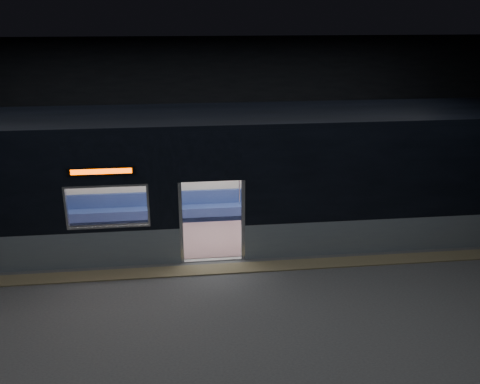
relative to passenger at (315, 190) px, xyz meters
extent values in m
cube|color=#47494C|center=(-3.16, -3.55, -0.83)|extent=(24.00, 14.00, 0.01)
cube|color=black|center=(-3.16, -3.55, 4.15)|extent=(24.00, 14.00, 0.04)
cube|color=black|center=(-3.16, 3.43, 1.67)|extent=(24.00, 0.04, 5.00)
cube|color=#8C7F59|center=(-3.16, -3.00, -0.81)|extent=(22.80, 0.50, 0.03)
cube|color=gray|center=(-8.01, -2.49, -0.38)|extent=(8.30, 0.12, 0.90)
cube|color=gray|center=(1.69, -2.49, -0.38)|extent=(8.30, 0.12, 0.90)
cube|color=black|center=(1.69, -2.49, 1.22)|extent=(8.30, 0.12, 2.30)
cube|color=black|center=(-3.16, -2.49, 1.80)|extent=(1.40, 0.12, 1.15)
cube|color=#B7BABC|center=(-3.90, -2.49, 0.20)|extent=(0.08, 0.14, 2.05)
cube|color=#B7BABC|center=(-2.42, -2.49, 0.20)|extent=(0.08, 0.14, 2.05)
cube|color=black|center=(-5.61, -2.57, 1.56)|extent=(1.50, 0.04, 0.18)
cube|color=#EF4100|center=(-5.61, -2.57, 1.56)|extent=(1.34, 0.03, 0.12)
cube|color=beige|center=(-3.16, 0.39, 0.77)|extent=(18.00, 0.12, 3.20)
cube|color=black|center=(-3.16, -1.05, 2.45)|extent=(18.00, 3.00, 0.15)
cube|color=gray|center=(-3.16, -1.05, -0.81)|extent=(17.76, 2.76, 0.04)
cube|color=beige|center=(-3.16, -1.05, 1.52)|extent=(17.76, 2.76, 0.10)
cube|color=navy|center=(-3.16, 0.07, -0.58)|extent=(11.00, 0.48, 0.41)
cube|color=navy|center=(-3.16, 0.26, -0.18)|extent=(11.00, 0.10, 0.40)
cube|color=#7F5D60|center=(-6.46, -2.14, -0.58)|extent=(4.40, 0.48, 0.41)
cube|color=#7F5D60|center=(0.14, -2.14, -0.58)|extent=(4.40, 0.48, 0.41)
cylinder|color=silver|center=(-4.11, -2.18, 0.34)|extent=(0.04, 0.04, 2.26)
cylinder|color=silver|center=(-4.11, 0.08, 0.34)|extent=(0.04, 0.04, 2.26)
cylinder|color=silver|center=(-2.21, -2.18, 0.34)|extent=(0.04, 0.04, 2.26)
cylinder|color=silver|center=(-2.21, 0.08, 0.34)|extent=(0.04, 0.04, 2.26)
cylinder|color=silver|center=(-3.16, 0.03, 1.12)|extent=(11.00, 0.03, 0.03)
cube|color=black|center=(-0.11, -0.16, -0.29)|extent=(0.18, 0.50, 0.17)
cube|color=black|center=(0.11, -0.16, -0.29)|extent=(0.18, 0.50, 0.17)
cylinder|color=black|center=(-0.11, -0.39, -0.57)|extent=(0.12, 0.12, 0.43)
cylinder|color=black|center=(0.11, -0.39, -0.57)|extent=(0.12, 0.12, 0.43)
cube|color=pink|center=(0.00, 0.04, -0.27)|extent=(0.42, 0.23, 0.21)
cylinder|color=pink|center=(0.00, 0.08, 0.10)|extent=(0.43, 0.43, 0.55)
sphere|color=tan|center=(0.00, 0.05, 0.49)|extent=(0.22, 0.22, 0.22)
sphere|color=black|center=(0.00, 0.10, 0.53)|extent=(0.23, 0.23, 0.23)
cube|color=black|center=(0.04, -0.24, -0.14)|extent=(0.32, 0.29, 0.13)
cube|color=white|center=(1.66, 0.31, 0.62)|extent=(0.92, 0.03, 0.59)
camera|label=1|loc=(-3.80, -13.64, 4.91)|focal=38.00mm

